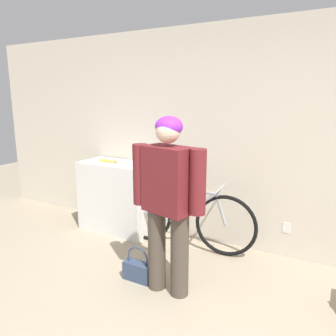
{
  "coord_description": "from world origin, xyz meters",
  "views": [
    {
      "loc": [
        1.06,
        -1.33,
        1.78
      ],
      "look_at": [
        -0.28,
        1.09,
        1.18
      ],
      "focal_mm": 35.0,
      "sensor_mm": 36.0,
      "label": 1
    }
  ],
  "objects_px": {
    "bicycle": "(183,217)",
    "handbag": "(138,270)",
    "person": "(168,195)",
    "banana": "(108,161)"
  },
  "relations": [
    {
      "from": "person",
      "to": "handbag",
      "type": "distance_m",
      "value": 0.9
    },
    {
      "from": "person",
      "to": "bicycle",
      "type": "relative_size",
      "value": 0.93
    },
    {
      "from": "banana",
      "to": "handbag",
      "type": "height_order",
      "value": "banana"
    },
    {
      "from": "handbag",
      "to": "person",
      "type": "bearing_deg",
      "value": -1.3
    },
    {
      "from": "bicycle",
      "to": "handbag",
      "type": "distance_m",
      "value": 0.92
    },
    {
      "from": "handbag",
      "to": "banana",
      "type": "bearing_deg",
      "value": 139.71
    },
    {
      "from": "person",
      "to": "banana",
      "type": "distance_m",
      "value": 1.68
    },
    {
      "from": "bicycle",
      "to": "person",
      "type": "bearing_deg",
      "value": -76.69
    },
    {
      "from": "bicycle",
      "to": "handbag",
      "type": "relative_size",
      "value": 4.92
    },
    {
      "from": "banana",
      "to": "handbag",
      "type": "bearing_deg",
      "value": -40.29
    }
  ]
}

